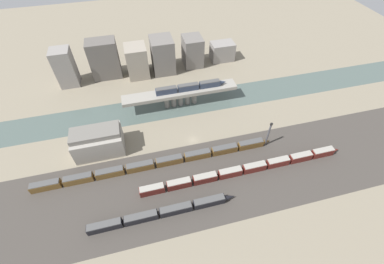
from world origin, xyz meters
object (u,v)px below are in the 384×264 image
Objects in this scene: train_yard_near at (163,213)px; train_yard_far at (158,163)px; signal_tower at (268,135)px; train_on_bridge at (191,87)px; train_yard_mid at (245,169)px; warehouse_building at (98,141)px.

train_yard_far is (2.18, 23.98, 0.05)m from train_yard_near.
signal_tower reaches higher than train_yard_far.
signal_tower is (27.42, -39.45, -3.94)m from train_on_bridge.
train_on_bridge is 0.36× the size of train_yard_far.
train_yard_far reaches higher than train_yard_near.
signal_tower reaches higher than train_yard_mid.
train_yard_far is 52.72m from signal_tower.
train_on_bridge is at bearing 24.60° from warehouse_building.
train_yard_mid is at bearing -19.67° from train_yard_far.
train_yard_mid is 4.22× the size of warehouse_building.
train_yard_far is 4.90× the size of warehouse_building.
warehouse_building is 1.50× the size of signal_tower.
train_on_bridge reaches higher than train_yard_mid.
warehouse_building reaches higher than train_on_bridge.
signal_tower is (15.82, 12.43, 5.45)m from train_yard_mid.
train_yard_mid is 38.86m from train_yard_far.
warehouse_building is 79.45m from signal_tower.
train_on_bridge is 55.55m from warehouse_building.
train_on_bridge is at bearing 124.81° from signal_tower.
train_on_bridge is 1.77× the size of warehouse_building.
train_yard_mid is (38.78, 10.90, 0.14)m from train_yard_near.
signal_tower is at bearing 38.14° from train_yard_mid.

